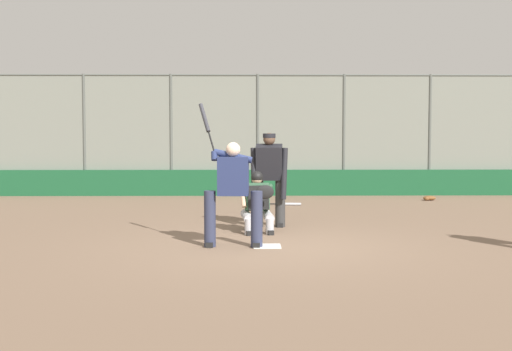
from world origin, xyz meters
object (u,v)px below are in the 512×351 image
at_px(umpire_home, 269,176).
at_px(batter_at_plate, 233,190).
at_px(catcher_behind_plate, 258,201).
at_px(spare_bat_near_backstop, 288,204).
at_px(fielding_glove_on_dirt, 429,198).

bearing_deg(umpire_home, batter_at_plate, 78.04).
bearing_deg(catcher_behind_plate, umpire_home, -115.35).
relative_size(catcher_behind_plate, spare_bat_near_backstop, 1.28).
bearing_deg(umpire_home, catcher_behind_plate, 78.71).
bearing_deg(spare_bat_near_backstop, catcher_behind_plate, -93.72).
xyz_separation_m(spare_bat_near_backstop, fielding_glove_on_dirt, (-3.68, -1.11, 0.03)).
bearing_deg(spare_bat_near_backstop, fielding_glove_on_dirt, 23.36).
bearing_deg(batter_at_plate, spare_bat_near_backstop, -97.75).
xyz_separation_m(umpire_home, fielding_glove_on_dirt, (-4.25, -4.77, -0.89)).
xyz_separation_m(catcher_behind_plate, umpire_home, (-0.23, -0.81, 0.38)).
distance_m(batter_at_plate, fielding_glove_on_dirt, 8.57).
xyz_separation_m(batter_at_plate, spare_bat_near_backstop, (-1.23, -5.87, -0.86)).
distance_m(batter_at_plate, umpire_home, 2.30).
relative_size(catcher_behind_plate, umpire_home, 0.62).
distance_m(umpire_home, spare_bat_near_backstop, 3.82).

